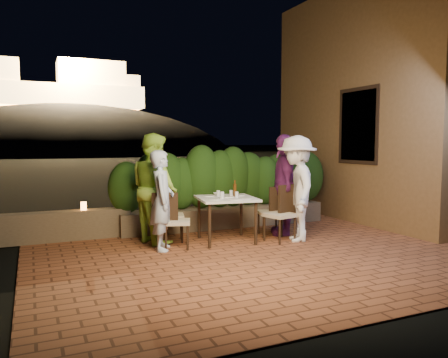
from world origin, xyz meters
TOP-DOWN VIEW (x-y plane):
  - ground at (0.00, 0.00)m, footprint 400.00×400.00m
  - terrace_floor at (0.00, 0.50)m, footprint 7.00×6.00m
  - building_wall at (3.60, 2.00)m, footprint 1.60×5.00m
  - window_pane at (2.82, 1.50)m, footprint 0.08×1.00m
  - window_frame at (2.81, 1.50)m, footprint 0.06×1.15m
  - planter at (0.20, 2.30)m, footprint 4.20×0.55m
  - hedge at (0.20, 2.30)m, footprint 4.00×0.70m
  - parapet at (-2.80, 2.30)m, footprint 2.20×0.30m
  - hill at (2.00, 60.00)m, footprint 52.00×40.00m
  - fortress at (2.00, 60.00)m, footprint 26.00×8.00m
  - dining_table at (-0.31, 1.10)m, footprint 1.06×1.06m
  - plate_nw at (-0.60, 0.90)m, footprint 0.19×0.19m
  - plate_sw at (-0.53, 1.36)m, footprint 0.21×0.21m
  - plate_ne at (-0.09, 0.81)m, footprint 0.20×0.20m
  - plate_se at (-0.03, 1.24)m, footprint 0.25×0.25m
  - plate_centre at (-0.30, 1.11)m, footprint 0.23×0.23m
  - plate_front at (-0.30, 0.77)m, footprint 0.23×0.23m
  - glass_nw at (-0.46, 0.95)m, footprint 0.07×0.07m
  - glass_sw at (-0.40, 1.25)m, footprint 0.06×0.06m
  - glass_ne at (-0.17, 0.99)m, footprint 0.06×0.06m
  - glass_se at (-0.16, 1.25)m, footprint 0.06×0.06m
  - beer_bottle at (-0.14, 1.14)m, footprint 0.05×0.05m
  - bowl at (-0.32, 1.43)m, footprint 0.17×0.17m
  - chair_left_front at (-1.22, 0.99)m, footprint 0.52×0.52m
  - chair_left_back at (-1.15, 1.50)m, footprint 0.51×0.51m
  - chair_right_front at (0.51, 0.74)m, footprint 0.54×0.54m
  - chair_right_back at (0.60, 1.22)m, footprint 0.49×0.49m
  - diner_blue at (-1.46, 0.98)m, footprint 0.53×0.65m
  - diner_green at (-1.43, 1.55)m, footprint 0.89×1.03m
  - diner_white at (0.80, 0.68)m, footprint 1.05×1.32m
  - diner_purple at (0.88, 1.21)m, footprint 0.86×1.15m
  - parapet_lamp at (-2.48, 2.30)m, footprint 0.10×0.10m

SIDE VIEW (x-z plane):
  - hill at x=2.00m, z-range -15.00..7.00m
  - terrace_floor at x=0.00m, z-range -0.15..0.00m
  - ground at x=0.00m, z-range -0.02..-0.02m
  - planter at x=0.20m, z-range 0.00..0.40m
  - parapet at x=-2.80m, z-range 0.00..0.50m
  - dining_table at x=-0.31m, z-range 0.00..0.75m
  - chair_right_back at x=0.60m, z-range 0.00..0.87m
  - chair_left_front at x=-1.22m, z-range 0.00..0.88m
  - chair_left_back at x=-1.15m, z-range 0.00..0.90m
  - chair_right_front at x=0.51m, z-range 0.00..0.95m
  - parapet_lamp at x=-2.48m, z-range 0.50..0.64m
  - plate_nw at x=-0.60m, z-range 0.75..0.76m
  - plate_ne at x=-0.09m, z-range 0.75..0.76m
  - plate_sw at x=-0.53m, z-range 0.75..0.76m
  - plate_front at x=-0.30m, z-range 0.75..0.76m
  - plate_centre at x=-0.30m, z-range 0.75..0.76m
  - plate_se at x=-0.03m, z-range 0.75..0.76m
  - bowl at x=-0.32m, z-range 0.75..0.79m
  - diner_blue at x=-1.46m, z-range 0.00..1.55m
  - glass_se at x=-0.16m, z-range 0.75..0.85m
  - glass_ne at x=-0.17m, z-range 0.75..0.85m
  - glass_sw at x=-0.40m, z-range 0.75..0.85m
  - glass_nw at x=-0.46m, z-range 0.75..0.87m
  - beer_bottle at x=-0.14m, z-range 0.75..1.03m
  - diner_white at x=0.80m, z-range 0.00..1.79m
  - diner_purple at x=0.88m, z-range 0.00..1.82m
  - diner_green at x=-1.43m, z-range 0.00..1.82m
  - hedge at x=0.20m, z-range 0.40..1.50m
  - window_pane at x=2.82m, z-range 1.30..2.70m
  - window_frame at x=2.81m, z-range 1.23..2.77m
  - building_wall at x=3.60m, z-range 0.00..5.00m
  - fortress at x=2.00m, z-range 6.50..14.50m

